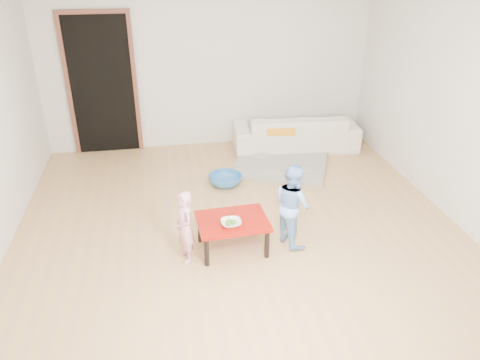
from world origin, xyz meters
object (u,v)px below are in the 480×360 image
object	(u,v)px
child_pink	(185,227)
basin	(225,180)
red_table	(233,234)
child_blue	(293,205)
sofa	(295,131)
bowl	(231,223)

from	to	relation	value
child_pink	basin	bearing A→B (deg)	140.73
basin	red_table	bearing A→B (deg)	-95.54
child_blue	child_pink	bearing A→B (deg)	78.26
sofa	red_table	world-z (taller)	sofa
sofa	red_table	bearing A→B (deg)	65.33
sofa	basin	distance (m)	1.69
sofa	bowl	world-z (taller)	sofa
bowl	child_blue	distance (m)	0.70
bowl	child_blue	bearing A→B (deg)	11.28
sofa	child_blue	world-z (taller)	child_blue
bowl	child_pink	bearing A→B (deg)	178.82
child_blue	sofa	bearing A→B (deg)	-34.91
sofa	child_pink	distance (m)	3.29
red_table	bowl	xyz separation A→B (m)	(-0.03, -0.10, 0.21)
bowl	basin	bearing A→B (deg)	83.74
red_table	basin	bearing A→B (deg)	84.46
child_pink	child_blue	xyz separation A→B (m)	(1.15, 0.13, 0.07)
bowl	child_blue	world-z (taller)	child_blue
red_table	child_blue	bearing A→B (deg)	2.77
child_pink	basin	size ratio (longest dim) A/B	1.71
sofa	bowl	bearing A→B (deg)	65.77
red_table	sofa	bearing A→B (deg)	61.08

